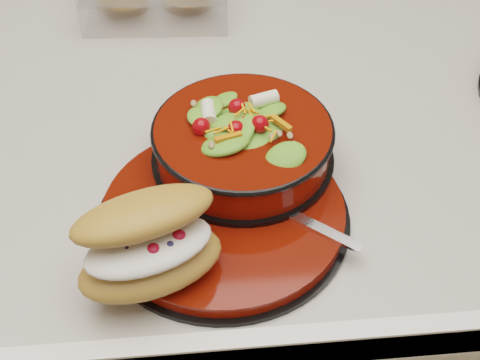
{
  "coord_description": "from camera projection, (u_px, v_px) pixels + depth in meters",
  "views": [
    {
      "loc": [
        -0.32,
        -0.7,
        1.45
      ],
      "look_at": [
        -0.28,
        -0.19,
        0.94
      ],
      "focal_mm": 50.0,
      "sensor_mm": 36.0,
      "label": 1
    }
  ],
  "objects": [
    {
      "name": "island_counter",
      "position": [
        382.0,
        287.0,
        1.21
      ],
      "size": [
        1.24,
        0.74,
        0.9
      ],
      "color": "white",
      "rests_on": "ground"
    },
    {
      "name": "dinner_plate",
      "position": [
        224.0,
        214.0,
        0.73
      ],
      "size": [
        0.28,
        0.28,
        0.02
      ],
      "rotation": [
        0.0,
        0.0,
        0.42
      ],
      "color": "black",
      "rests_on": "island_counter"
    },
    {
      "name": "salad_bowl",
      "position": [
        243.0,
        138.0,
        0.75
      ],
      "size": [
        0.21,
        0.21,
        0.09
      ],
      "rotation": [
        0.0,
        0.0,
        -0.07
      ],
      "color": "black",
      "rests_on": "dinner_plate"
    },
    {
      "name": "croissant",
      "position": [
        149.0,
        243.0,
        0.63
      ],
      "size": [
        0.16,
        0.13,
        0.09
      ],
      "rotation": [
        0.0,
        0.0,
        0.32
      ],
      "color": "#B07635",
      "rests_on": "dinner_plate"
    },
    {
      "name": "fork",
      "position": [
        286.0,
        212.0,
        0.71
      ],
      "size": [
        0.14,
        0.12,
        0.0
      ],
      "rotation": [
        0.0,
        0.0,
        0.87
      ],
      "color": "silver",
      "rests_on": "dinner_plate"
    }
  ]
}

